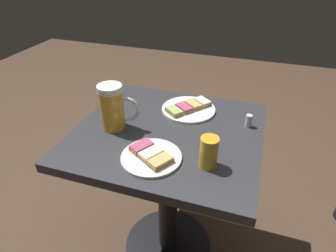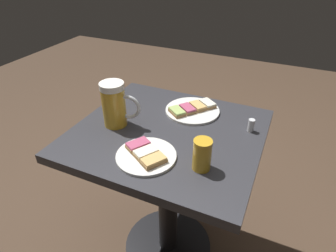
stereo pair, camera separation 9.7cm
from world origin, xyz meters
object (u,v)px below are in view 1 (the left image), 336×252
plate_far (189,108)px  beer_mug (113,107)px  plate_near (151,156)px  beer_glass_small (209,152)px  salt_shaker (249,121)px

plate_far → beer_mug: (0.24, 0.22, 0.08)m
plate_near → beer_glass_small: beer_glass_small is taller
beer_mug → salt_shaker: size_ratio=3.52×
plate_near → beer_mug: (0.20, -0.14, 0.08)m
salt_shaker → beer_glass_small: bearing=69.8°
plate_near → plate_far: same height
plate_near → plate_far: bearing=-95.9°
plate_near → plate_far: size_ratio=0.89×
beer_mug → beer_glass_small: beer_mug is taller
plate_far → salt_shaker: salt_shaker is taller
plate_near → beer_glass_small: 0.19m
plate_near → beer_glass_small: bearing=-172.5°
beer_mug → plate_far: bearing=-137.5°
beer_mug → plate_near: bearing=146.1°
salt_shaker → plate_near: bearing=46.4°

